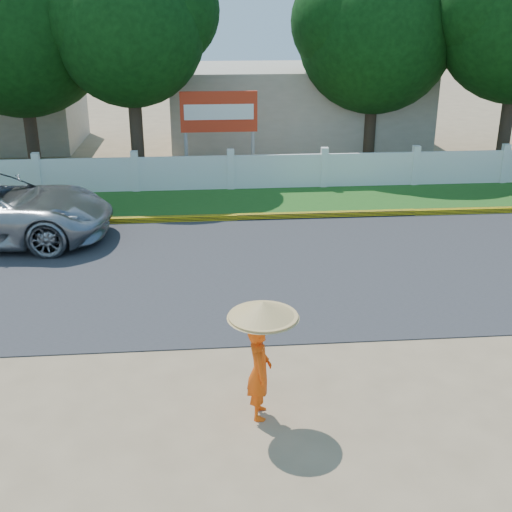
# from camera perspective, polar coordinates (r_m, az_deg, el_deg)

# --- Properties ---
(ground) EXTENTS (120.00, 120.00, 0.00)m
(ground) POSITION_cam_1_polar(r_m,az_deg,el_deg) (10.37, 0.98, -10.77)
(ground) COLOR #9E8460
(ground) RESTS_ON ground
(road) EXTENTS (60.00, 7.00, 0.02)m
(road) POSITION_cam_1_polar(r_m,az_deg,el_deg) (14.36, -0.87, -1.16)
(road) COLOR #38383A
(road) RESTS_ON ground
(grass_verge) EXTENTS (60.00, 3.50, 0.03)m
(grass_verge) POSITION_cam_1_polar(r_m,az_deg,el_deg) (19.30, -2.01, 4.83)
(grass_verge) COLOR #2D601E
(grass_verge) RESTS_ON ground
(curb) EXTENTS (40.00, 0.18, 0.16)m
(curb) POSITION_cam_1_polar(r_m,az_deg,el_deg) (17.66, -1.71, 3.47)
(curb) COLOR yellow
(curb) RESTS_ON ground
(fence) EXTENTS (40.00, 0.10, 1.10)m
(fence) POSITION_cam_1_polar(r_m,az_deg,el_deg) (20.56, -2.25, 7.41)
(fence) COLOR silver
(fence) RESTS_ON ground
(building_near) EXTENTS (10.00, 6.00, 3.20)m
(building_near) POSITION_cam_1_polar(r_m,az_deg,el_deg) (27.30, 3.44, 13.13)
(building_near) COLOR #B7AD99
(building_near) RESTS_ON ground
(monk_with_parasol) EXTENTS (0.99, 0.99, 1.81)m
(monk_with_parasol) POSITION_cam_1_polar(r_m,az_deg,el_deg) (8.93, 0.45, -7.72)
(monk_with_parasol) COLOR #F7500D
(monk_with_parasol) RESTS_ON ground
(billboard) EXTENTS (2.50, 0.13, 2.95)m
(billboard) POSITION_cam_1_polar(r_m,az_deg,el_deg) (21.30, -3.31, 12.26)
(billboard) COLOR gray
(billboard) RESTS_ON ground
(tree_row) EXTENTS (38.70, 7.31, 8.87)m
(tree_row) POSITION_cam_1_polar(r_m,az_deg,el_deg) (23.28, 6.96, 19.66)
(tree_row) COLOR #473828
(tree_row) RESTS_ON ground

